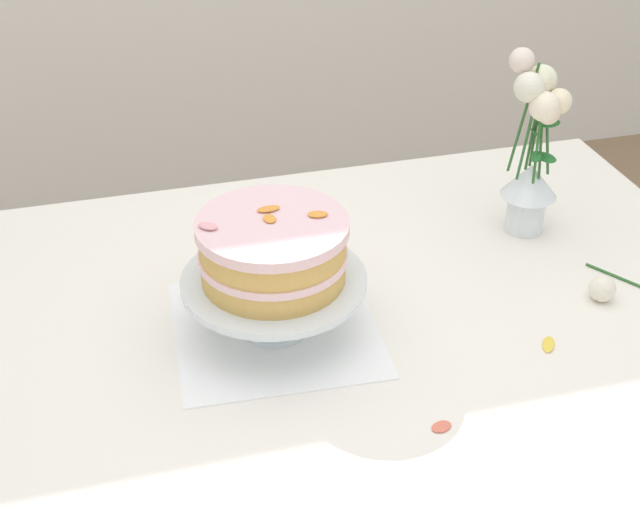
# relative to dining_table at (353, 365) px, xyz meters

# --- Properties ---
(dining_table) EXTENTS (1.40, 1.00, 0.74)m
(dining_table) POSITION_rel_dining_table_xyz_m (0.00, 0.00, 0.00)
(dining_table) COLOR white
(dining_table) RESTS_ON ground
(linen_napkin) EXTENTS (0.34, 0.34, 0.00)m
(linen_napkin) POSITION_rel_dining_table_xyz_m (-0.13, 0.01, 0.09)
(linen_napkin) COLOR white
(linen_napkin) RESTS_ON dining_table
(cake_stand) EXTENTS (0.29, 0.29, 0.10)m
(cake_stand) POSITION_rel_dining_table_xyz_m (-0.13, 0.01, 0.17)
(cake_stand) COLOR silver
(cake_stand) RESTS_ON linen_napkin
(layer_cake) EXTENTS (0.23, 0.23, 0.11)m
(layer_cake) POSITION_rel_dining_table_xyz_m (-0.13, 0.01, 0.24)
(layer_cake) COLOR tan
(layer_cake) RESTS_ON cake_stand
(flower_vase) EXTENTS (0.11, 0.12, 0.35)m
(flower_vase) POSITION_rel_dining_table_xyz_m (0.39, 0.19, 0.26)
(flower_vase) COLOR silver
(flower_vase) RESTS_ON dining_table
(fallen_rose) EXTENTS (0.13, 0.12, 0.05)m
(fallen_rose) POSITION_rel_dining_table_xyz_m (0.42, -0.05, 0.11)
(fallen_rose) COLOR #2D6028
(fallen_rose) RESTS_ON dining_table
(loose_petal_0) EXTENTS (0.04, 0.05, 0.00)m
(loose_petal_0) POSITION_rel_dining_table_xyz_m (0.27, -0.14, 0.09)
(loose_petal_0) COLOR yellow
(loose_petal_0) RESTS_ON dining_table
(loose_petal_1) EXTENTS (0.05, 0.05, 0.00)m
(loose_petal_1) POSITION_rel_dining_table_xyz_m (0.02, 0.31, 0.09)
(loose_petal_1) COLOR yellow
(loose_petal_1) RESTS_ON dining_table
(loose_petal_2) EXTENTS (0.04, 0.03, 0.00)m
(loose_petal_2) POSITION_rel_dining_table_xyz_m (0.05, -0.27, 0.09)
(loose_petal_2) COLOR #E56B51
(loose_petal_2) RESTS_ON dining_table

